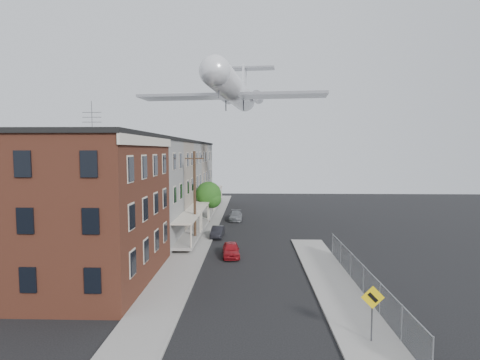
{
  "coord_description": "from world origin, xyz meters",
  "views": [
    {
      "loc": [
        -0.11,
        -18.17,
        9.12
      ],
      "look_at": [
        -0.83,
        6.53,
        7.13
      ],
      "focal_mm": 28.0,
      "sensor_mm": 36.0,
      "label": 1
    }
  ],
  "objects_px": {
    "street_tree": "(209,196)",
    "airplane": "(234,90)",
    "car_mid": "(217,232)",
    "warning_sign": "(372,305)",
    "car_near": "(231,250)",
    "utility_pole": "(195,196)",
    "car_far": "(236,216)"
  },
  "relations": [
    {
      "from": "street_tree",
      "to": "airplane",
      "type": "xyz_separation_m",
      "value": [
        3.06,
        1.16,
        13.07
      ]
    },
    {
      "from": "warning_sign",
      "to": "airplane",
      "type": "xyz_separation_m",
      "value": [
        -7.82,
        30.11,
        14.64
      ]
    },
    {
      "from": "street_tree",
      "to": "utility_pole",
      "type": "bearing_deg",
      "value": -91.89
    },
    {
      "from": "utility_pole",
      "to": "street_tree",
      "type": "bearing_deg",
      "value": 88.11
    },
    {
      "from": "car_far",
      "to": "airplane",
      "type": "relative_size",
      "value": 0.15
    },
    {
      "from": "warning_sign",
      "to": "car_mid",
      "type": "relative_size",
      "value": 0.82
    },
    {
      "from": "utility_pole",
      "to": "street_tree",
      "type": "relative_size",
      "value": 1.73
    },
    {
      "from": "car_near",
      "to": "car_far",
      "type": "xyz_separation_m",
      "value": [
        -0.28,
        16.64,
        -0.02
      ]
    },
    {
      "from": "utility_pole",
      "to": "car_far",
      "type": "relative_size",
      "value": 2.24
    },
    {
      "from": "utility_pole",
      "to": "car_near",
      "type": "height_order",
      "value": "utility_pole"
    },
    {
      "from": "car_mid",
      "to": "airplane",
      "type": "relative_size",
      "value": 0.13
    },
    {
      "from": "warning_sign",
      "to": "car_far",
      "type": "height_order",
      "value": "warning_sign"
    },
    {
      "from": "car_near",
      "to": "car_mid",
      "type": "xyz_separation_m",
      "value": [
        -1.8,
        7.09,
        -0.04
      ]
    },
    {
      "from": "warning_sign",
      "to": "car_far",
      "type": "relative_size",
      "value": 0.7
    },
    {
      "from": "street_tree",
      "to": "car_mid",
      "type": "xyz_separation_m",
      "value": [
        1.67,
        -7.59,
        -2.89
      ]
    },
    {
      "from": "car_near",
      "to": "airplane",
      "type": "height_order",
      "value": "airplane"
    },
    {
      "from": "utility_pole",
      "to": "car_mid",
      "type": "height_order",
      "value": "utility_pole"
    },
    {
      "from": "car_near",
      "to": "car_far",
      "type": "height_order",
      "value": "car_near"
    },
    {
      "from": "street_tree",
      "to": "warning_sign",
      "type": "bearing_deg",
      "value": -69.42
    },
    {
      "from": "warning_sign",
      "to": "car_far",
      "type": "xyz_separation_m",
      "value": [
        -7.68,
        30.91,
        -1.3
      ]
    },
    {
      "from": "warning_sign",
      "to": "car_mid",
      "type": "distance_m",
      "value": 23.29
    },
    {
      "from": "utility_pole",
      "to": "car_near",
      "type": "relative_size",
      "value": 2.54
    },
    {
      "from": "car_near",
      "to": "airplane",
      "type": "xyz_separation_m",
      "value": [
        -0.42,
        15.84,
        15.92
      ]
    },
    {
      "from": "warning_sign",
      "to": "car_mid",
      "type": "height_order",
      "value": "warning_sign"
    },
    {
      "from": "car_mid",
      "to": "warning_sign",
      "type": "bearing_deg",
      "value": -64.43
    },
    {
      "from": "car_far",
      "to": "utility_pole",
      "type": "bearing_deg",
      "value": -106.46
    },
    {
      "from": "car_mid",
      "to": "airplane",
      "type": "bearing_deg",
      "value": 83.28
    },
    {
      "from": "street_tree",
      "to": "car_near",
      "type": "height_order",
      "value": "street_tree"
    },
    {
      "from": "warning_sign",
      "to": "airplane",
      "type": "bearing_deg",
      "value": 104.55
    },
    {
      "from": "car_mid",
      "to": "street_tree",
      "type": "bearing_deg",
      "value": 104.69
    },
    {
      "from": "car_mid",
      "to": "car_near",
      "type": "bearing_deg",
      "value": -73.49
    },
    {
      "from": "warning_sign",
      "to": "car_near",
      "type": "distance_m",
      "value": 16.12
    }
  ]
}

